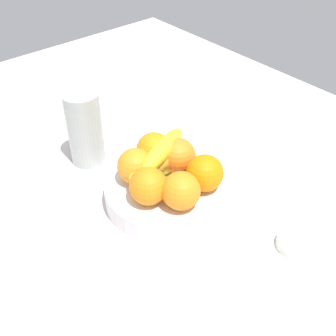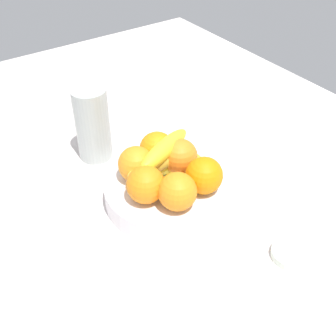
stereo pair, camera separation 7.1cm
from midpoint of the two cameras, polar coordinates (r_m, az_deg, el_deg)
name	(u,v)px [view 2 (the right image)]	position (r cm, az deg, el deg)	size (l,w,h in cm)	color
ground_plane	(162,199)	(98.02, 1.32, -4.26)	(180.00, 140.00, 3.00)	silver
fruit_bowl	(168,191)	(94.31, 2.16, -3.12)	(27.30, 27.30, 4.89)	white
orange_front_left	(177,192)	(84.67, 3.65, -3.22)	(7.90, 7.90, 7.90)	orange
orange_front_right	(204,175)	(88.94, 7.09, -1.06)	(7.90, 7.90, 7.90)	orange
orange_center	(181,157)	(93.31, 3.87, 1.38)	(7.90, 7.90, 7.90)	orange
orange_back_left	(157,149)	(95.50, 0.65, 2.47)	(7.90, 7.90, 7.90)	orange
orange_back_right	(136,164)	(91.21, -2.03, 0.44)	(7.90, 7.90, 7.90)	orange
orange_top_stack	(146,185)	(86.06, -0.64, -2.30)	(7.90, 7.90, 7.90)	orange
banana_bunch	(163,159)	(92.30, 1.59, 1.18)	(10.34, 18.99, 8.40)	yellow
thermos_tumbler	(93,124)	(104.11, -8.07, 5.74)	(8.29, 8.29, 18.52)	#B0BAB6
jar_lid	(291,254)	(88.42, 18.35, -10.86)	(7.83, 7.83, 1.56)	white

